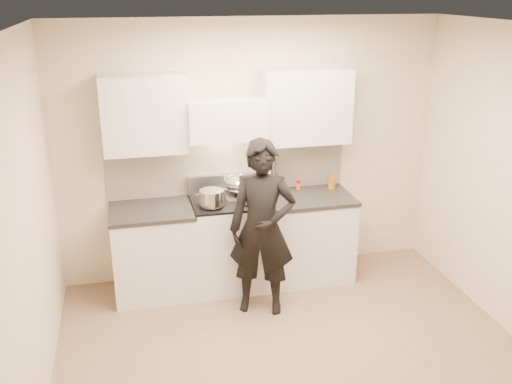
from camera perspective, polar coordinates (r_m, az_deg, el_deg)
ground_plane at (r=5.03m, az=4.13°, el=-16.37°), size 4.00×4.00×0.00m
room_shell at (r=4.61m, az=2.58°, el=2.51°), size 4.04×3.54×2.70m
stove at (r=5.92m, az=-2.61°, el=-5.05°), size 0.76×0.65×0.96m
counter_right at (r=6.12m, az=5.07°, el=-4.41°), size 0.92×0.67×0.92m
counter_left at (r=5.85m, az=-10.17°, el=-5.84°), size 0.82×0.67×0.92m
wok at (r=5.86m, az=-1.43°, el=0.86°), size 0.37×0.46×0.30m
stock_pot at (r=5.54m, az=-4.45°, el=-0.59°), size 0.33×0.29×0.16m
utensil_crock at (r=6.03m, az=1.57°, el=1.13°), size 0.14×0.14×0.36m
spice_jar at (r=6.11m, az=4.25°, el=0.71°), size 0.04×0.04×0.10m
oil_glass at (r=6.17m, az=7.59°, el=1.01°), size 0.08×0.08×0.14m
person at (r=5.31m, az=0.63°, el=-3.67°), size 0.72×0.59×1.70m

